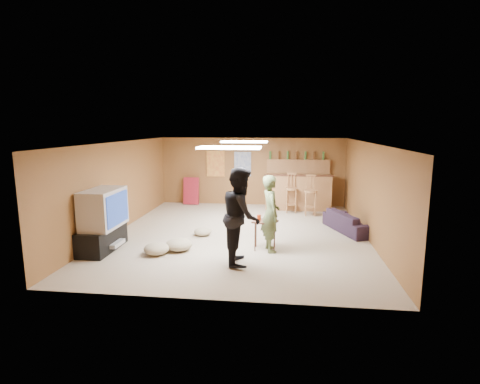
# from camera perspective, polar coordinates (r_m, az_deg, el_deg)

# --- Properties ---
(ground) EXTENTS (7.00, 7.00, 0.00)m
(ground) POSITION_cam_1_polar(r_m,az_deg,el_deg) (9.11, -0.15, -6.42)
(ground) COLOR tan
(ground) RESTS_ON ground
(ceiling) EXTENTS (6.00, 7.00, 0.02)m
(ceiling) POSITION_cam_1_polar(r_m,az_deg,el_deg) (8.75, -0.16, 7.54)
(ceiling) COLOR silver
(ceiling) RESTS_ON ground
(wall_back) EXTENTS (6.00, 0.02, 2.20)m
(wall_back) POSITION_cam_1_polar(r_m,az_deg,el_deg) (12.31, 1.81, 3.13)
(wall_back) COLOR brown
(wall_back) RESTS_ON ground
(wall_front) EXTENTS (6.00, 0.02, 2.20)m
(wall_front) POSITION_cam_1_polar(r_m,az_deg,el_deg) (5.48, -4.58, -5.69)
(wall_front) COLOR brown
(wall_front) RESTS_ON ground
(wall_left) EXTENTS (0.02, 7.00, 2.20)m
(wall_left) POSITION_cam_1_polar(r_m,az_deg,el_deg) (9.69, -18.06, 0.74)
(wall_left) COLOR brown
(wall_left) RESTS_ON ground
(wall_right) EXTENTS (0.02, 7.00, 2.20)m
(wall_right) POSITION_cam_1_polar(r_m,az_deg,el_deg) (9.01, 19.14, 0.01)
(wall_right) COLOR brown
(wall_right) RESTS_ON ground
(tv_stand) EXTENTS (0.55, 1.30, 0.50)m
(tv_stand) POSITION_cam_1_polar(r_m,az_deg,el_deg) (8.43, -20.26, -6.66)
(tv_stand) COLOR black
(tv_stand) RESTS_ON ground
(dvd_box) EXTENTS (0.35, 0.50, 0.08)m
(dvd_box) POSITION_cam_1_polar(r_m,az_deg,el_deg) (8.37, -18.87, -7.42)
(dvd_box) COLOR #B2B2B7
(dvd_box) RESTS_ON tv_stand
(tv_body) EXTENTS (0.60, 1.10, 0.80)m
(tv_body) POSITION_cam_1_polar(r_m,az_deg,el_deg) (8.25, -20.10, -2.36)
(tv_body) COLOR #B2B2B7
(tv_body) RESTS_ON tv_stand
(tv_screen) EXTENTS (0.02, 0.95, 0.65)m
(tv_screen) POSITION_cam_1_polar(r_m,az_deg,el_deg) (8.11, -18.14, -2.44)
(tv_screen) COLOR navy
(tv_screen) RESTS_ON tv_body
(bar_counter) EXTENTS (2.00, 0.60, 1.10)m
(bar_counter) POSITION_cam_1_polar(r_m,az_deg,el_deg) (11.81, 8.83, 0.02)
(bar_counter) COLOR #956136
(bar_counter) RESTS_ON ground
(bar_lip) EXTENTS (2.10, 0.12, 0.05)m
(bar_lip) POSITION_cam_1_polar(r_m,az_deg,el_deg) (11.48, 8.95, 2.50)
(bar_lip) COLOR #3F2114
(bar_lip) RESTS_ON bar_counter
(bar_shelf) EXTENTS (2.00, 0.18, 0.05)m
(bar_shelf) POSITION_cam_1_polar(r_m,az_deg,el_deg) (12.13, 8.88, 4.81)
(bar_shelf) COLOR #956136
(bar_shelf) RESTS_ON bar_backing
(bar_backing) EXTENTS (2.00, 0.14, 0.60)m
(bar_backing) POSITION_cam_1_polar(r_m,az_deg,el_deg) (12.18, 8.84, 3.41)
(bar_backing) COLOR #956136
(bar_backing) RESTS_ON bar_counter
(poster_left) EXTENTS (0.60, 0.03, 0.85)m
(poster_left) POSITION_cam_1_polar(r_m,az_deg,el_deg) (12.40, -3.75, 4.33)
(poster_left) COLOR #BF3F26
(poster_left) RESTS_ON wall_back
(poster_right) EXTENTS (0.55, 0.03, 0.80)m
(poster_right) POSITION_cam_1_polar(r_m,az_deg,el_deg) (12.27, 0.40, 4.28)
(poster_right) COLOR #334C99
(poster_right) RESTS_ON wall_back
(folding_chair_stack) EXTENTS (0.50, 0.26, 0.91)m
(folding_chair_stack) POSITION_cam_1_polar(r_m,az_deg,el_deg) (12.54, -7.43, 0.17)
(folding_chair_stack) COLOR maroon
(folding_chair_stack) RESTS_ON ground
(ceiling_panel_front) EXTENTS (1.20, 0.60, 0.04)m
(ceiling_panel_front) POSITION_cam_1_polar(r_m,az_deg,el_deg) (7.26, -1.59, 6.78)
(ceiling_panel_front) COLOR white
(ceiling_panel_front) RESTS_ON ceiling
(ceiling_panel_back) EXTENTS (1.20, 0.60, 0.04)m
(ceiling_panel_back) POSITION_cam_1_polar(r_m,az_deg,el_deg) (9.94, 0.69, 7.67)
(ceiling_panel_back) COLOR white
(ceiling_panel_back) RESTS_ON ceiling
(person_olive) EXTENTS (0.53, 0.67, 1.60)m
(person_olive) POSITION_cam_1_polar(r_m,az_deg,el_deg) (7.76, 4.68, -3.27)
(person_olive) COLOR #56653A
(person_olive) RESTS_ON ground
(person_black) EXTENTS (0.80, 0.97, 1.84)m
(person_black) POSITION_cam_1_polar(r_m,az_deg,el_deg) (7.04, 0.16, -3.64)
(person_black) COLOR black
(person_black) RESTS_ON ground
(sofa) EXTENTS (1.21, 1.78, 0.48)m
(sofa) POSITION_cam_1_polar(r_m,az_deg,el_deg) (9.68, 16.40, -4.37)
(sofa) COLOR black
(sofa) RESTS_ON ground
(tray_table) EXTENTS (0.57, 0.51, 0.62)m
(tray_table) POSITION_cam_1_polar(r_m,az_deg,el_deg) (7.96, 3.83, -6.57)
(tray_table) COLOR #3F2114
(tray_table) RESTS_ON ground
(cup_red_near) EXTENTS (0.09, 0.09, 0.12)m
(cup_red_near) POSITION_cam_1_polar(r_m,az_deg,el_deg) (7.93, 2.91, -3.89)
(cup_red_near) COLOR #AD2E0B
(cup_red_near) RESTS_ON tray_table
(cup_red_far) EXTENTS (0.09, 0.09, 0.10)m
(cup_red_far) POSITION_cam_1_polar(r_m,az_deg,el_deg) (7.81, 4.62, -4.18)
(cup_red_far) COLOR #AD2E0B
(cup_red_far) RESTS_ON tray_table
(cup_blue) EXTENTS (0.11, 0.11, 0.12)m
(cup_blue) POSITION_cam_1_polar(r_m,az_deg,el_deg) (7.93, 4.79, -3.90)
(cup_blue) COLOR navy
(cup_blue) RESTS_ON tray_table
(bar_stool_left) EXTENTS (0.42, 0.42, 1.14)m
(bar_stool_left) POSITION_cam_1_polar(r_m,az_deg,el_deg) (11.33, 7.84, -0.29)
(bar_stool_left) COLOR #956136
(bar_stool_left) RESTS_ON ground
(bar_stool_right) EXTENTS (0.43, 0.43, 1.09)m
(bar_stool_right) POSITION_cam_1_polar(r_m,az_deg,el_deg) (11.04, 10.70, -0.76)
(bar_stool_right) COLOR #956136
(bar_stool_right) RESTS_ON ground
(cushion_near_tv) EXTENTS (0.71, 0.71, 0.25)m
(cushion_near_tv) POSITION_cam_1_polar(r_m,az_deg,el_deg) (8.04, -9.30, -7.89)
(cushion_near_tv) COLOR gray
(cushion_near_tv) RESTS_ON ground
(cushion_mid) EXTENTS (0.54, 0.54, 0.19)m
(cushion_mid) POSITION_cam_1_polar(r_m,az_deg,el_deg) (9.03, -5.72, -6.02)
(cushion_mid) COLOR gray
(cushion_mid) RESTS_ON ground
(cushion_far) EXTENTS (0.61, 0.61, 0.23)m
(cushion_far) POSITION_cam_1_polar(r_m,az_deg,el_deg) (7.89, -12.60, -8.42)
(cushion_far) COLOR gray
(cushion_far) RESTS_ON ground
(bottle_row) EXTENTS (1.76, 0.08, 0.26)m
(bottle_row) POSITION_cam_1_polar(r_m,az_deg,el_deg) (12.10, 8.62, 5.54)
(bottle_row) COLOR #3F7233
(bottle_row) RESTS_ON bar_shelf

